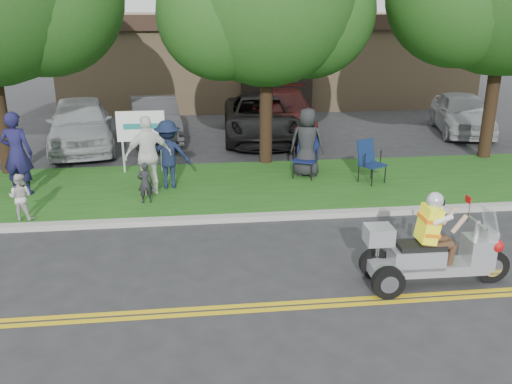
{
  "coord_description": "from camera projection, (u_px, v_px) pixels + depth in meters",
  "views": [
    {
      "loc": [
        -1.52,
        -7.64,
        4.35
      ],
      "look_at": [
        -0.39,
        2.0,
        1.0
      ],
      "focal_mm": 38.0,
      "sensor_mm": 36.0,
      "label": 1
    }
  ],
  "objects": [
    {
      "name": "ground",
      "position": [
        294.0,
        289.0,
        8.76
      ],
      "size": [
        120.0,
        120.0,
        0.0
      ],
      "primitive_type": "plane",
      "color": "#28282B",
      "rests_on": "ground"
    },
    {
      "name": "centerline_near",
      "position": [
        301.0,
        308.0,
        8.21
      ],
      "size": [
        60.0,
        0.1,
        0.01
      ],
      "primitive_type": "cube",
      "color": "gold",
      "rests_on": "ground"
    },
    {
      "name": "centerline_far",
      "position": [
        299.0,
        302.0,
        8.36
      ],
      "size": [
        60.0,
        0.1,
        0.01
      ],
      "primitive_type": "cube",
      "color": "gold",
      "rests_on": "ground"
    },
    {
      "name": "curb",
      "position": [
        268.0,
        217.0,
        11.6
      ],
      "size": [
        60.0,
        0.25,
        0.12
      ],
      "primitive_type": "cube",
      "color": "#A8A89E",
      "rests_on": "ground"
    },
    {
      "name": "grass_verge",
      "position": [
        257.0,
        186.0,
        13.62
      ],
      "size": [
        60.0,
        4.0,
        0.1
      ],
      "primitive_type": "cube",
      "color": "#1B5015",
      "rests_on": "ground"
    },
    {
      "name": "commercial_building",
      "position": [
        264.0,
        57.0,
        26.14
      ],
      "size": [
        18.0,
        8.2,
        4.0
      ],
      "color": "#9E7F5B",
      "rests_on": "ground"
    },
    {
      "name": "tree_mid",
      "position": [
        269.0,
        2.0,
        14.16
      ],
      "size": [
        5.88,
        4.8,
        7.05
      ],
      "color": "#332114",
      "rests_on": "ground"
    },
    {
      "name": "business_sign",
      "position": [
        141.0,
        130.0,
        14.22
      ],
      "size": [
        1.25,
        0.06,
        1.75
      ],
      "color": "silver",
      "rests_on": "ground"
    },
    {
      "name": "trike_scooter",
      "position": [
        431.0,
        254.0,
        8.71
      ],
      "size": [
        2.46,
        0.82,
        1.61
      ],
      "rotation": [
        0.0,
        0.0,
        -0.01
      ],
      "color": "black",
      "rests_on": "ground"
    },
    {
      "name": "lawn_chair_a",
      "position": [
        307.0,
        154.0,
        14.02
      ],
      "size": [
        0.78,
        0.79,
        1.08
      ],
      "rotation": [
        0.0,
        0.0,
        -0.49
      ],
      "color": "black",
      "rests_on": "grass_verge"
    },
    {
      "name": "lawn_chair_b",
      "position": [
        369.0,
        158.0,
        13.61
      ],
      "size": [
        0.78,
        0.79,
        1.07
      ],
      "rotation": [
        0.0,
        0.0,
        0.53
      ],
      "color": "black",
      "rests_on": "grass_verge"
    },
    {
      "name": "spectator_adult_left",
      "position": [
        17.0,
        153.0,
        12.57
      ],
      "size": [
        0.78,
        0.57,
        1.98
      ],
      "primitive_type": "imported",
      "rotation": [
        0.0,
        0.0,
        2.99
      ],
      "color": "#181740",
      "rests_on": "grass_verge"
    },
    {
      "name": "spectator_adult_right",
      "position": [
        148.0,
        155.0,
        12.61
      ],
      "size": [
        1.17,
        0.73,
        1.87
      ],
      "primitive_type": "imported",
      "rotation": [
        0.0,
        0.0,
        3.41
      ],
      "color": "white",
      "rests_on": "grass_verge"
    },
    {
      "name": "spectator_chair_a",
      "position": [
        168.0,
        154.0,
        13.1
      ],
      "size": [
        1.12,
        0.7,
        1.66
      ],
      "primitive_type": "imported",
      "rotation": [
        0.0,
        0.0,
        3.22
      ],
      "color": "#141C37",
      "rests_on": "grass_verge"
    },
    {
      "name": "spectator_chair_b",
      "position": [
        307.0,
        142.0,
        13.97
      ],
      "size": [
        1.01,
        0.81,
        1.79
      ],
      "primitive_type": "imported",
      "rotation": [
        0.0,
        0.0,
        2.83
      ],
      "color": "black",
      "rests_on": "grass_verge"
    },
    {
      "name": "child_left",
      "position": [
        145.0,
        183.0,
        12.17
      ],
      "size": [
        0.39,
        0.3,
        0.94
      ],
      "primitive_type": "imported",
      "rotation": [
        0.0,
        0.0,
        3.37
      ],
      "color": "black",
      "rests_on": "grass_verge"
    },
    {
      "name": "child_right",
      "position": [
        20.0,
        197.0,
        11.19
      ],
      "size": [
        0.54,
        0.45,
        0.99
      ],
      "primitive_type": "imported",
      "rotation": [
        0.0,
        0.0,
        2.98
      ],
      "color": "beige",
      "rests_on": "grass_verge"
    },
    {
      "name": "parked_car_far_left",
      "position": [
        80.0,
        124.0,
        17.08
      ],
      "size": [
        2.71,
        5.04,
        1.63
      ],
      "primitive_type": "imported",
      "rotation": [
        0.0,
        0.0,
        0.17
      ],
      "color": "#A0A3A7",
      "rests_on": "ground"
    },
    {
      "name": "parked_car_left",
      "position": [
        155.0,
        119.0,
        18.34
      ],
      "size": [
        2.01,
        4.42,
        1.41
      ],
      "primitive_type": "imported",
      "rotation": [
        0.0,
        0.0,
        0.13
      ],
      "color": "#333336",
      "rests_on": "ground"
    },
    {
      "name": "parked_car_mid",
      "position": [
        260.0,
        118.0,
        18.41
      ],
      "size": [
        2.71,
        5.37,
        1.46
      ],
      "primitive_type": "imported",
      "rotation": [
        0.0,
        0.0,
        -0.06
      ],
      "color": "black",
      "rests_on": "ground"
    },
    {
      "name": "parked_car_right",
      "position": [
        283.0,
        114.0,
        18.88
      ],
      "size": [
        2.81,
        5.49,
        1.53
      ],
      "primitive_type": "imported",
      "rotation": [
        0.0,
        0.0,
        -0.13
      ],
      "color": "#481210",
      "rests_on": "ground"
    },
    {
      "name": "parked_car_far_right",
      "position": [
        462.0,
        113.0,
        19.27
      ],
      "size": [
        2.66,
        4.52,
        1.44
      ],
      "primitive_type": "imported",
      "rotation": [
        0.0,
        0.0,
        -0.24
      ],
      "color": "#9FA1A5",
      "rests_on": "ground"
    }
  ]
}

